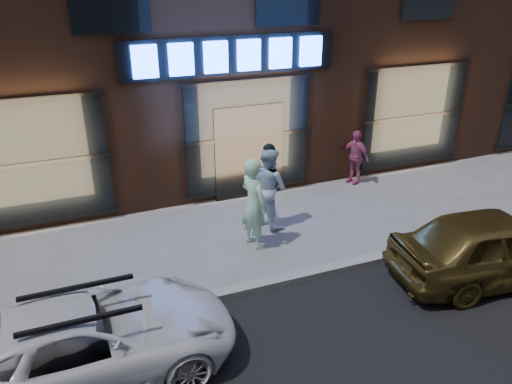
# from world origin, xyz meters

# --- Properties ---
(ground) EXTENTS (90.00, 90.00, 0.00)m
(ground) POSITION_xyz_m (0.00, 0.00, 0.00)
(ground) COLOR slate
(ground) RESTS_ON ground
(curb) EXTENTS (60.00, 0.25, 0.12)m
(curb) POSITION_xyz_m (0.00, 0.00, 0.06)
(curb) COLOR gray
(curb) RESTS_ON ground
(man_bowtie) EXTENTS (0.67, 0.83, 1.97)m
(man_bowtie) POSITION_xyz_m (-0.80, 1.53, 0.99)
(man_bowtie) COLOR #C2FFD7
(man_bowtie) RESTS_ON ground
(man_cap) EXTENTS (1.00, 1.11, 1.88)m
(man_cap) POSITION_xyz_m (-0.15, 2.29, 0.94)
(man_cap) COLOR silver
(man_cap) RESTS_ON ground
(passerby) EXTENTS (0.66, 0.95, 1.49)m
(passerby) POSITION_xyz_m (3.01, 3.70, 0.75)
(passerby) COLOR #BD4E81
(passerby) RESTS_ON ground
(white_suv) EXTENTS (4.44, 2.20, 1.21)m
(white_suv) POSITION_xyz_m (-4.40, -1.07, 0.60)
(white_suv) COLOR white
(white_suv) RESTS_ON ground
(gold_sedan) EXTENTS (4.19, 2.06, 1.38)m
(gold_sedan) POSITION_xyz_m (2.99, -1.28, 0.69)
(gold_sedan) COLOR brown
(gold_sedan) RESTS_ON ground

